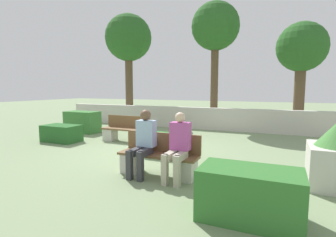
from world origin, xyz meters
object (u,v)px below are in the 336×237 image
at_px(bench_left_side, 126,132).
at_px(person_seated_man, 143,139).
at_px(tree_leftmost, 128,40).
at_px(tree_center_right, 302,50).
at_px(person_seated_woman, 178,144).
at_px(tree_center_left, 215,29).
at_px(bench_front, 159,160).

height_order(bench_left_side, person_seated_man, person_seated_man).
relative_size(bench_left_side, tree_leftmost, 0.29).
bearing_deg(bench_left_side, tree_center_right, 50.63).
bearing_deg(tree_leftmost, person_seated_man, -55.98).
relative_size(person_seated_woman, tree_center_right, 0.29).
distance_m(bench_left_side, tree_center_right, 7.96).
relative_size(tree_leftmost, tree_center_left, 1.00).
relative_size(bench_front, bench_left_side, 1.02).
relative_size(bench_front, person_seated_woman, 1.27).
height_order(bench_left_side, tree_center_left, tree_center_left).
bearing_deg(tree_leftmost, tree_center_right, 1.68).
distance_m(bench_front, person_seated_man, 0.52).
height_order(person_seated_woman, tree_center_right, tree_center_right).
bearing_deg(person_seated_woman, tree_center_left, 98.96).
bearing_deg(tree_center_left, bench_left_side, -111.17).
relative_size(person_seated_man, tree_leftmost, 0.24).
bearing_deg(bench_front, person_seated_woman, -16.15).
bearing_deg(bench_left_side, bench_front, -38.84).
bearing_deg(tree_center_right, person_seated_man, -111.93).
bearing_deg(tree_center_left, tree_center_right, 5.95).
distance_m(person_seated_man, tree_center_right, 8.79).
distance_m(bench_front, tree_leftmost, 9.99).
bearing_deg(person_seated_man, bench_left_side, 129.05).
relative_size(bench_front, tree_center_left, 0.30).
bearing_deg(tree_center_right, tree_center_left, -174.05).
xyz_separation_m(person_seated_man, tree_leftmost, (-5.10, 7.55, 3.58)).
bearing_deg(tree_center_right, bench_front, -110.49).
xyz_separation_m(tree_leftmost, tree_center_left, (4.68, -0.13, 0.12)).
xyz_separation_m(person_seated_woman, tree_center_right, (2.38, 7.79, 2.63)).
bearing_deg(person_seated_man, person_seated_woman, -0.31).
distance_m(tree_leftmost, tree_center_right, 8.29).
height_order(bench_left_side, person_seated_woman, person_seated_woman).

